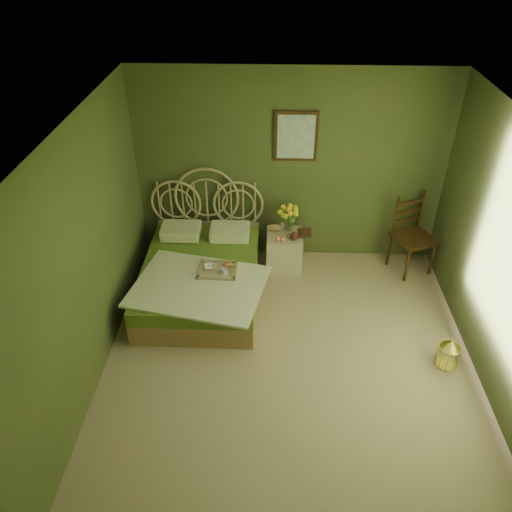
{
  "coord_description": "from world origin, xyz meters",
  "views": [
    {
      "loc": [
        -0.22,
        -3.68,
        4.08
      ],
      "look_at": [
        -0.39,
        1.0,
        0.79
      ],
      "focal_mm": 35.0,
      "sensor_mm": 36.0,
      "label": 1
    }
  ],
  "objects_px": {
    "chair": "(413,229)",
    "birdcage": "(449,353)",
    "bed": "(201,274)",
    "nightstand": "(285,245)"
  },
  "relations": [
    {
      "from": "chair",
      "to": "birdcage",
      "type": "distance_m",
      "value": 1.88
    },
    {
      "from": "birdcage",
      "to": "nightstand",
      "type": "bearing_deg",
      "value": 134.96
    },
    {
      "from": "nightstand",
      "to": "birdcage",
      "type": "height_order",
      "value": "nightstand"
    },
    {
      "from": "nightstand",
      "to": "chair",
      "type": "xyz_separation_m",
      "value": [
        1.69,
        0.09,
        0.24
      ]
    },
    {
      "from": "bed",
      "to": "chair",
      "type": "relative_size",
      "value": 2.0
    },
    {
      "from": "birdcage",
      "to": "bed",
      "type": "bearing_deg",
      "value": 157.95
    },
    {
      "from": "bed",
      "to": "nightstand",
      "type": "relative_size",
      "value": 2.23
    },
    {
      "from": "chair",
      "to": "birdcage",
      "type": "bearing_deg",
      "value": -112.97
    },
    {
      "from": "nightstand",
      "to": "birdcage",
      "type": "relative_size",
      "value": 2.77
    },
    {
      "from": "bed",
      "to": "nightstand",
      "type": "height_order",
      "value": "bed"
    }
  ]
}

